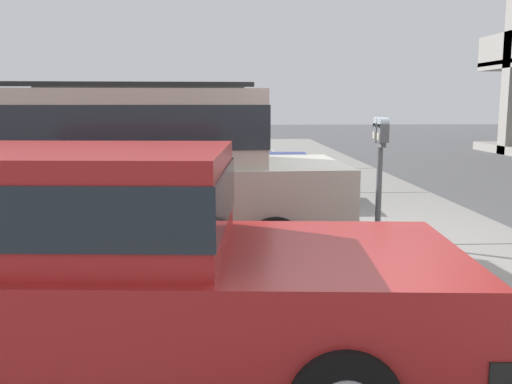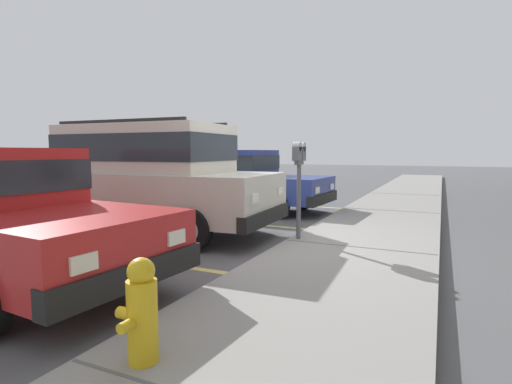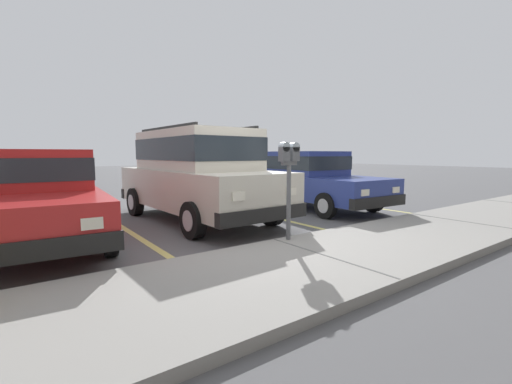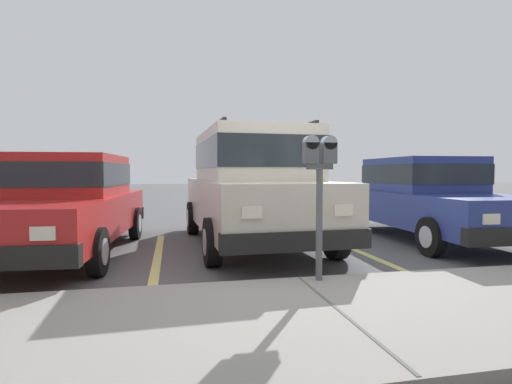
% 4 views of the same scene
% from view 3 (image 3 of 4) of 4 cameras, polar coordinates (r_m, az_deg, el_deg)
% --- Properties ---
extents(ground_plane, '(80.00, 80.00, 0.10)m').
position_cam_3_polar(ground_plane, '(5.71, 1.67, -9.10)').
color(ground_plane, '#565659').
extents(sidewalk, '(40.00, 2.20, 0.12)m').
position_cam_3_polar(sidewalk, '(4.76, 11.48, -11.02)').
color(sidewalk, gray).
rests_on(sidewalk, ground_plane).
extents(parking_stall_lines, '(12.67, 4.80, 0.01)m').
position_cam_3_polar(parking_stall_lines, '(6.20, -18.29, -7.66)').
color(parking_stall_lines, '#DBD16B').
rests_on(parking_stall_lines, ground_plane).
extents(silver_suv, '(2.15, 4.85, 2.03)m').
position_cam_3_polar(silver_suv, '(7.67, -9.80, 3.40)').
color(silver_suv, beige).
rests_on(silver_suv, ground_plane).
extents(red_sedan, '(2.00, 4.56, 1.54)m').
position_cam_3_polar(red_sedan, '(9.53, 8.93, 2.37)').
color(red_sedan, navy).
rests_on(red_sedan, ground_plane).
extents(dark_hatchback, '(2.07, 4.60, 1.54)m').
position_cam_3_polar(dark_hatchback, '(6.71, -32.34, -0.19)').
color(dark_hatchback, red).
rests_on(dark_hatchback, ground_plane).
extents(parking_meter_near, '(0.35, 0.12, 1.53)m').
position_cam_3_polar(parking_meter_near, '(5.35, 5.52, 4.05)').
color(parking_meter_near, '#595B60').
rests_on(parking_meter_near, sidewalk).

